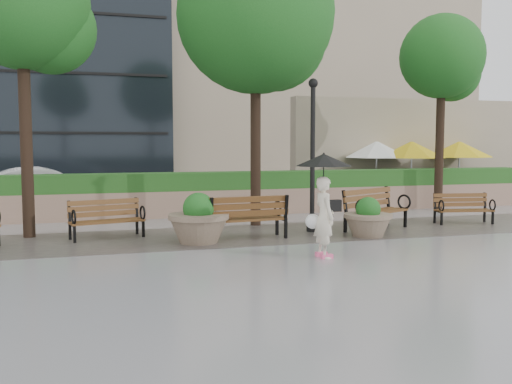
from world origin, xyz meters
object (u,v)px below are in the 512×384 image
object	(u,v)px
bench_2	(246,226)
planter_left	(199,223)
planter_right	(368,221)
car_right	(44,188)
bench_3	(376,218)
lamppost	(312,165)
pedestrian	(324,195)
bench_4	(463,215)
bench_1	(107,227)

from	to	relation	value
bench_2	planter_left	size ratio (longest dim) A/B	1.44
planter_right	car_right	xyz separation A→B (m)	(-7.88, 8.69, 0.33)
bench_3	lamppost	bearing A→B (deg)	146.75
planter_left	lamppost	xyz separation A→B (m)	(3.08, 0.79, 1.25)
car_right	pedestrian	xyz separation A→B (m)	(5.88, -10.62, 0.53)
planter_right	bench_4	bearing A→B (deg)	18.38
pedestrian	car_right	bearing A→B (deg)	27.58
bench_2	bench_3	world-z (taller)	bench_3
bench_2	pedestrian	bearing A→B (deg)	106.82
bench_4	planter_right	xyz separation A→B (m)	(-3.59, -1.19, 0.13)
bench_3	lamppost	xyz separation A→B (m)	(-1.71, 0.20, 1.38)
bench_2	bench_4	bearing A→B (deg)	-177.82
planter_left	car_right	world-z (taller)	car_right
bench_2	planter_right	xyz separation A→B (m)	(2.92, -0.51, 0.07)
planter_left	planter_right	distance (m)	4.09
planter_left	lamppost	size ratio (longest dim) A/B	0.35
bench_2	car_right	xyz separation A→B (m)	(-4.96, 8.18, 0.40)
bench_3	pedestrian	size ratio (longest dim) A/B	1.03
bench_3	planter_left	size ratio (longest dim) A/B	1.54
bench_1	bench_2	xyz separation A→B (m)	(3.12, -1.03, 0.04)
bench_2	car_right	size ratio (longest dim) A/B	0.46
planter_right	planter_left	bearing A→B (deg)	175.45
planter_right	pedestrian	size ratio (longest dim) A/B	0.56
bench_1	bench_4	world-z (taller)	bench_1
lamppost	pedestrian	size ratio (longest dim) A/B	1.89
bench_1	bench_3	bearing A→B (deg)	-18.68
bench_4	bench_2	bearing A→B (deg)	-164.48
bench_1	car_right	distance (m)	7.39
bench_1	car_right	size ratio (longest dim) A/B	0.42
lamppost	pedestrian	distance (m)	3.24
planter_right	pedestrian	xyz separation A→B (m)	(-2.00, -1.93, 0.87)
bench_3	car_right	xyz separation A→B (m)	(-8.59, 7.77, 0.40)
bench_1	bench_3	world-z (taller)	bench_3
planter_left	bench_2	bearing A→B (deg)	9.28
bench_2	bench_3	size ratio (longest dim) A/B	0.94
bench_4	pedestrian	distance (m)	6.48
bench_3	lamppost	world-z (taller)	lamppost
bench_3	planter_right	size ratio (longest dim) A/B	1.83
bench_4	car_right	world-z (taller)	car_right
bench_4	car_right	bearing A→B (deg)	156.38
bench_1	planter_right	distance (m)	6.23
planter_left	planter_right	bearing A→B (deg)	-4.55
bench_4	pedestrian	bearing A→B (deg)	-141.25
planter_left	car_right	distance (m)	9.19
bench_4	lamppost	distance (m)	4.80
bench_2	pedestrian	distance (m)	2.77
planter_left	car_right	bearing A→B (deg)	114.46
bench_3	lamppost	distance (m)	2.20
bench_2	planter_left	bearing A→B (deg)	5.50
planter_left	car_right	size ratio (longest dim) A/B	0.32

